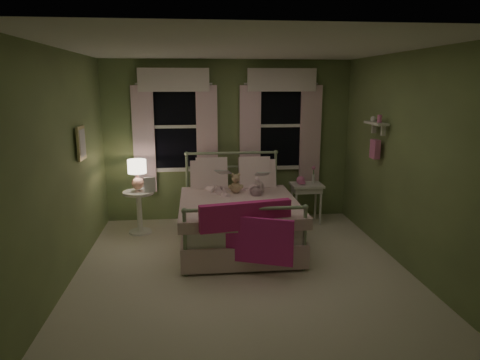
{
  "coord_description": "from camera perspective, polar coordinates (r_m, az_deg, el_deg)",
  "views": [
    {
      "loc": [
        -0.53,
        -4.85,
        2.22
      ],
      "look_at": [
        0.03,
        0.52,
        1.0
      ],
      "focal_mm": 32.0,
      "sensor_mm": 36.0,
      "label": 1
    }
  ],
  "objects": [
    {
      "name": "nightstand_left",
      "position": [
        6.62,
        -13.31,
        -3.41
      ],
      "size": [
        0.46,
        0.46,
        0.65
      ],
      "color": "white",
      "rests_on": "ground"
    },
    {
      "name": "window_right",
      "position": [
        7.05,
        5.44,
        7.79
      ],
      "size": [
        1.34,
        0.13,
        1.96
      ],
      "color": "black",
      "rests_on": "room_shell"
    },
    {
      "name": "teddy_bear",
      "position": [
        6.18,
        -0.59,
        -0.64
      ],
      "size": [
        0.22,
        0.18,
        0.3
      ],
      "color": "tan",
      "rests_on": "bed"
    },
    {
      "name": "wall_shelf",
      "position": [
        6.1,
        17.64,
        5.57
      ],
      "size": [
        0.15,
        0.5,
        0.6
      ],
      "color": "white",
      "rests_on": "room_shell"
    },
    {
      "name": "nightstand_right",
      "position": [
        6.97,
        8.85,
        -1.31
      ],
      "size": [
        0.5,
        0.4,
        0.64
      ],
      "color": "white",
      "rests_on": "ground"
    },
    {
      "name": "bud_vase",
      "position": [
        6.99,
        9.77,
        0.72
      ],
      "size": [
        0.06,
        0.06,
        0.28
      ],
      "color": "white",
      "rests_on": "nightstand_right"
    },
    {
      "name": "bed",
      "position": [
        6.04,
        -0.34,
        -4.98
      ],
      "size": [
        1.58,
        2.04,
        1.18
      ],
      "color": "white",
      "rests_on": "ground"
    },
    {
      "name": "child_left",
      "position": [
        6.28,
        -3.27,
        1.36
      ],
      "size": [
        0.35,
        0.29,
        0.83
      ],
      "primitive_type": "imported",
      "rotation": [
        0.0,
        0.0,
        3.48
      ],
      "color": "#F7D1DD",
      "rests_on": "bed"
    },
    {
      "name": "framed_picture",
      "position": [
        5.68,
        -20.4,
        4.64
      ],
      "size": [
        0.03,
        0.32,
        0.42
      ],
      "color": "beige",
      "rests_on": "room_shell"
    },
    {
      "name": "book_nightstand",
      "position": [
        6.47,
        -12.62,
        -1.56
      ],
      "size": [
        0.19,
        0.24,
        0.02
      ],
      "primitive_type": "imported",
      "rotation": [
        0.0,
        0.0,
        0.11
      ],
      "color": "beige",
      "rests_on": "nightstand_left"
    },
    {
      "name": "book_right",
      "position": [
        6.1,
        2.11,
        0.39
      ],
      "size": [
        0.2,
        0.12,
        0.26
      ],
      "primitive_type": "imported",
      "rotation": [
        1.22,
        0.0,
        -0.02
      ],
      "color": "beige",
      "rests_on": "child_right"
    },
    {
      "name": "child_right",
      "position": [
        6.33,
        1.8,
        1.26
      ],
      "size": [
        0.4,
        0.32,
        0.79
      ],
      "primitive_type": "imported",
      "rotation": [
        0.0,
        0.0,
        3.07
      ],
      "color": "#F7D1DD",
      "rests_on": "bed"
    },
    {
      "name": "table_lamp",
      "position": [
        6.5,
        -13.55,
        1.13
      ],
      "size": [
        0.27,
        0.27,
        0.45
      ],
      "color": "#F6A991",
      "rests_on": "nightstand_left"
    },
    {
      "name": "pink_toy",
      "position": [
        6.9,
        8.11,
        -0.06
      ],
      "size": [
        0.14,
        0.18,
        0.14
      ],
      "color": "pink",
      "rests_on": "nightstand_right"
    },
    {
      "name": "window_left",
      "position": [
        6.92,
        -8.64,
        7.61
      ],
      "size": [
        1.34,
        0.13,
        1.96
      ],
      "color": "black",
      "rests_on": "room_shell"
    },
    {
      "name": "room_shell",
      "position": [
        4.97,
        0.3,
        2.05
      ],
      "size": [
        4.2,
        4.2,
        4.2
      ],
      "color": "silver",
      "rests_on": "ground"
    },
    {
      "name": "pink_throw",
      "position": [
        5.0,
        0.81,
        -6.07
      ],
      "size": [
        1.1,
        0.44,
        0.71
      ],
      "color": "#D0287C",
      "rests_on": "bed"
    },
    {
      "name": "book_left",
      "position": [
        6.04,
        -3.16,
        0.67
      ],
      "size": [
        0.22,
        0.17,
        0.26
      ],
      "primitive_type": "imported",
      "rotation": [
        1.22,
        0.0,
        -0.31
      ],
      "color": "beige",
      "rests_on": "child_left"
    }
  ]
}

